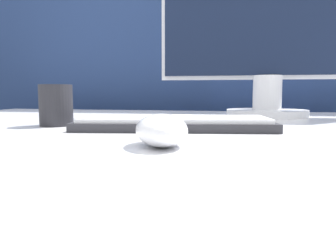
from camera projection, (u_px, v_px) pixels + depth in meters
name	position (u px, v px, depth m)	size (l,w,h in m)	color
partition_panel	(211.00, 117.00, 1.37)	(5.00, 0.03, 1.35)	navy
computer_mouse_near	(163.00, 130.00, 0.44)	(0.10, 0.12, 0.04)	white
keyboard	(174.00, 123.00, 0.64)	(0.40, 0.19, 0.02)	#28282D
monitor	(269.00, 28.00, 0.95)	(0.64, 0.23, 0.49)	white
mug	(56.00, 105.00, 0.70)	(0.07, 0.07, 0.09)	#232328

